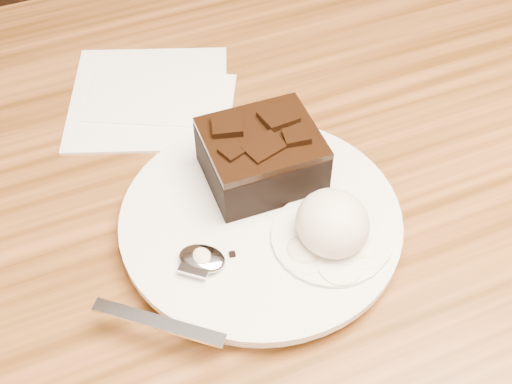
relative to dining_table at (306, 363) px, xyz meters
name	(u,v)px	position (x,y,z in m)	size (l,w,h in m)	color
dining_table	(306,363)	(0.00, 0.00, 0.00)	(1.20, 0.80, 0.75)	#4D2C0F
plate	(261,223)	(-0.08, -0.04, 0.38)	(0.24, 0.24, 0.02)	white
brownie	(261,159)	(-0.07, 0.01, 0.42)	(0.10, 0.08, 0.04)	black
ice_cream_scoop	(332,223)	(-0.04, -0.08, 0.42)	(0.06, 0.06, 0.05)	beige
melt_puddle	(331,238)	(-0.04, -0.08, 0.40)	(0.10, 0.10, 0.00)	white
spoon	(202,260)	(-0.15, -0.06, 0.40)	(0.03, 0.16, 0.01)	silver
napkin	(149,96)	(-0.12, 0.17, 0.38)	(0.16, 0.16, 0.01)	white
crumb_a	(320,174)	(-0.02, -0.01, 0.40)	(0.01, 0.01, 0.00)	black
crumb_b	(232,254)	(-0.12, -0.06, 0.40)	(0.01, 0.01, 0.00)	black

